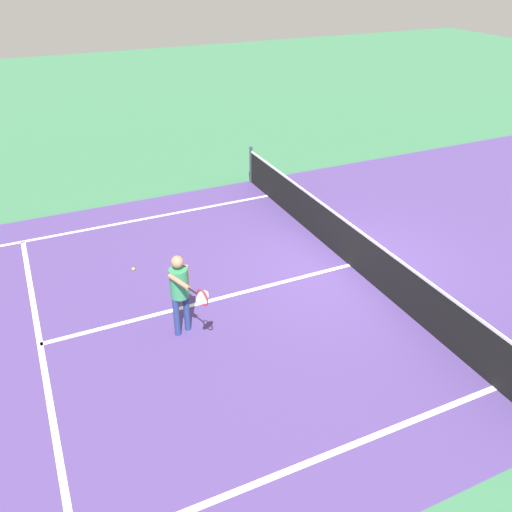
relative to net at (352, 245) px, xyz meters
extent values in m
plane|color=#38724C|center=(0.00, 0.00, -0.49)|extent=(60.00, 60.00, 0.00)
cube|color=#4C387A|center=(0.00, 0.00, -0.49)|extent=(10.62, 24.40, 0.00)
cube|color=white|center=(-4.11, -5.95, -0.49)|extent=(0.10, 11.89, 0.01)
cube|color=white|center=(0.00, -6.40, -0.49)|extent=(8.22, 0.10, 0.01)
cube|color=white|center=(0.00, -3.20, -0.49)|extent=(0.10, 6.40, 0.01)
cylinder|color=#33383D|center=(-5.23, 0.00, 0.04)|extent=(0.09, 0.09, 1.07)
cube|color=black|center=(0.00, 0.00, -0.04)|extent=(10.46, 0.02, 0.91)
cube|color=white|center=(0.00, 0.00, 0.44)|extent=(10.46, 0.03, 0.05)
cylinder|color=navy|center=(0.67, -3.91, -0.11)|extent=(0.11, 0.11, 0.77)
cylinder|color=navy|center=(0.74, -4.12, -0.11)|extent=(0.11, 0.11, 0.77)
cylinder|color=#338C59|center=(0.70, -4.02, 0.55)|extent=(0.32, 0.32, 0.54)
sphere|color=#A87A5B|center=(0.70, -4.02, 0.97)|extent=(0.21, 0.21, 0.21)
cylinder|color=#A87A5B|center=(0.65, -3.86, 0.56)|extent=(0.08, 0.08, 0.53)
cylinder|color=#A87A5B|center=(1.01, -4.10, 0.77)|extent=(0.52, 0.24, 0.08)
cylinder|color=black|center=(1.36, -3.98, 0.77)|extent=(0.22, 0.10, 0.03)
torus|color=red|center=(1.59, -3.90, 0.77)|extent=(0.27, 0.11, 0.28)
cylinder|color=silver|center=(1.59, -3.90, 0.77)|extent=(0.08, 0.24, 0.25)
sphere|color=#CCE033|center=(-1.75, -4.34, -0.46)|extent=(0.07, 0.07, 0.07)
camera|label=1|loc=(8.15, -6.00, 5.50)|focal=37.30mm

